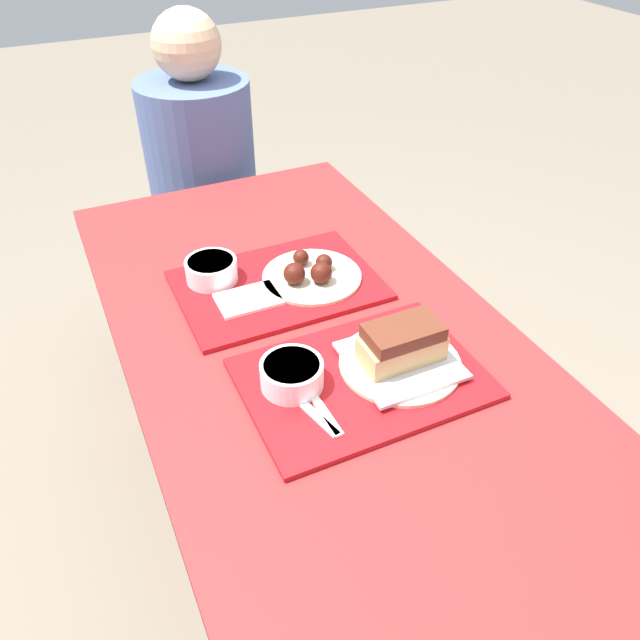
# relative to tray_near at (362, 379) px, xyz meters

# --- Properties ---
(ground_plane) EXTENTS (12.00, 12.00, 0.00)m
(ground_plane) POSITION_rel_tray_near_xyz_m (-0.02, 0.17, -0.78)
(ground_plane) COLOR #706656
(picnic_table) EXTENTS (0.78, 1.54, 0.78)m
(picnic_table) POSITION_rel_tray_near_xyz_m (-0.02, 0.17, -0.12)
(picnic_table) COLOR maroon
(picnic_table) RESTS_ON ground_plane
(picnic_bench_far) EXTENTS (0.74, 0.28, 0.47)m
(picnic_bench_far) POSITION_rel_tray_near_xyz_m (-0.02, 1.15, -0.39)
(picnic_bench_far) COLOR maroon
(picnic_bench_far) RESTS_ON ground_plane
(tray_near) EXTENTS (0.45, 0.32, 0.01)m
(tray_near) POSITION_rel_tray_near_xyz_m (0.00, 0.00, 0.00)
(tray_near) COLOR #B21419
(tray_near) RESTS_ON picnic_table
(tray_far) EXTENTS (0.45, 0.32, 0.01)m
(tray_far) POSITION_rel_tray_near_xyz_m (-0.03, 0.36, 0.00)
(tray_far) COLOR #B21419
(tray_far) RESTS_ON picnic_table
(bowl_coleslaw_near) EXTENTS (0.12, 0.12, 0.05)m
(bowl_coleslaw_near) POSITION_rel_tray_near_xyz_m (-0.13, 0.04, 0.03)
(bowl_coleslaw_near) COLOR white
(bowl_coleslaw_near) RESTS_ON tray_near
(brisket_sandwich_plate) EXTENTS (0.24, 0.24, 0.09)m
(brisket_sandwich_plate) POSITION_rel_tray_near_xyz_m (0.08, -0.00, 0.04)
(brisket_sandwich_plate) COLOR beige
(brisket_sandwich_plate) RESTS_ON tray_near
(plastic_fork_near) EXTENTS (0.06, 0.17, 0.00)m
(plastic_fork_near) POSITION_rel_tray_near_xyz_m (-0.13, -0.03, 0.01)
(plastic_fork_near) COLOR white
(plastic_fork_near) RESTS_ON tray_near
(plastic_knife_near) EXTENTS (0.02, 0.17, 0.00)m
(plastic_knife_near) POSITION_rel_tray_near_xyz_m (-0.11, -0.03, 0.01)
(plastic_knife_near) COLOR white
(plastic_knife_near) RESTS_ON tray_near
(condiment_packet) EXTENTS (0.04, 0.03, 0.01)m
(condiment_packet) POSITION_rel_tray_near_xyz_m (0.02, 0.07, 0.01)
(condiment_packet) COLOR teal
(condiment_packet) RESTS_ON tray_near
(bowl_coleslaw_far) EXTENTS (0.12, 0.12, 0.05)m
(bowl_coleslaw_far) POSITION_rel_tray_near_xyz_m (-0.16, 0.43, 0.03)
(bowl_coleslaw_far) COLOR white
(bowl_coleslaw_far) RESTS_ON tray_far
(wings_plate_far) EXTENTS (0.23, 0.23, 0.06)m
(wings_plate_far) POSITION_rel_tray_near_xyz_m (0.05, 0.34, 0.02)
(wings_plate_far) COLOR beige
(wings_plate_far) RESTS_ON tray_far
(napkin_far) EXTENTS (0.14, 0.10, 0.01)m
(napkin_far) POSITION_rel_tray_near_xyz_m (-0.11, 0.32, 0.01)
(napkin_far) COLOR white
(napkin_far) RESTS_ON tray_far
(person_seated_across) EXTENTS (0.35, 0.35, 0.75)m
(person_seated_across) POSITION_rel_tray_near_xyz_m (0.02, 1.15, 0.00)
(person_seated_across) COLOR #4C6093
(person_seated_across) RESTS_ON picnic_bench_far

